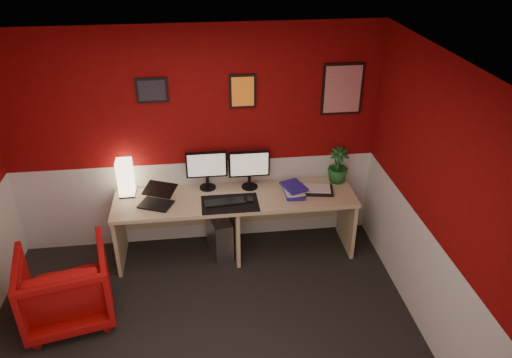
% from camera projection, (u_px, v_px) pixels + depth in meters
% --- Properties ---
extents(ground, '(4.00, 3.50, 0.01)m').
position_uv_depth(ground, '(206.00, 351.00, 4.38)').
color(ground, black).
rests_on(ground, ground).
extents(ceiling, '(4.00, 3.50, 0.01)m').
position_uv_depth(ceiling, '(187.00, 78.00, 3.17)').
color(ceiling, white).
rests_on(ceiling, ground).
extents(wall_back, '(4.00, 0.01, 2.50)m').
position_uv_depth(wall_back, '(195.00, 142.00, 5.29)').
color(wall_back, maroon).
rests_on(wall_back, ground).
extents(wall_right, '(0.01, 3.50, 2.50)m').
position_uv_depth(wall_right, '(445.00, 219.00, 3.99)').
color(wall_right, maroon).
rests_on(wall_right, ground).
extents(wainscot_back, '(4.00, 0.01, 1.00)m').
position_uv_depth(wainscot_back, '(199.00, 201.00, 5.65)').
color(wainscot_back, silver).
rests_on(wainscot_back, ground).
extents(wainscot_right, '(0.01, 3.50, 1.00)m').
position_uv_depth(wainscot_right, '(429.00, 289.00, 4.35)').
color(wainscot_right, silver).
rests_on(wainscot_right, ground).
extents(desk, '(2.60, 0.65, 0.73)m').
position_uv_depth(desk, '(236.00, 225.00, 5.46)').
color(desk, tan).
rests_on(desk, ground).
extents(shoji_lamp, '(0.16, 0.16, 0.40)m').
position_uv_depth(shoji_lamp, '(126.00, 179.00, 5.23)').
color(shoji_lamp, '#FFE5B2').
rests_on(shoji_lamp, desk).
extents(laptop, '(0.39, 0.34, 0.22)m').
position_uv_depth(laptop, '(155.00, 196.00, 5.09)').
color(laptop, black).
rests_on(laptop, desk).
extents(monitor_left, '(0.45, 0.06, 0.58)m').
position_uv_depth(monitor_left, '(207.00, 165.00, 5.32)').
color(monitor_left, black).
rests_on(monitor_left, desk).
extents(monitor_right, '(0.45, 0.06, 0.58)m').
position_uv_depth(monitor_right, '(249.00, 164.00, 5.33)').
color(monitor_right, black).
rests_on(monitor_right, desk).
extents(desk_mat, '(0.60, 0.38, 0.01)m').
position_uv_depth(desk_mat, '(230.00, 204.00, 5.17)').
color(desk_mat, black).
rests_on(desk_mat, desk).
extents(keyboard, '(0.43, 0.18, 0.02)m').
position_uv_depth(keyboard, '(225.00, 202.00, 5.17)').
color(keyboard, black).
rests_on(keyboard, desk_mat).
extents(mouse, '(0.07, 0.11, 0.03)m').
position_uv_depth(mouse, '(250.00, 200.00, 5.20)').
color(mouse, black).
rests_on(mouse, desk_mat).
extents(book_bottom, '(0.21, 0.28, 0.03)m').
position_uv_depth(book_bottom, '(285.00, 194.00, 5.31)').
color(book_bottom, '#2A2199').
rests_on(book_bottom, desk).
extents(book_middle, '(0.21, 0.28, 0.02)m').
position_uv_depth(book_middle, '(285.00, 191.00, 5.33)').
color(book_middle, silver).
rests_on(book_middle, book_bottom).
extents(book_top, '(0.30, 0.34, 0.03)m').
position_uv_depth(book_top, '(285.00, 189.00, 5.32)').
color(book_top, '#2A2199').
rests_on(book_top, book_middle).
extents(zen_tray, '(0.39, 0.31, 0.03)m').
position_uv_depth(zen_tray, '(316.00, 190.00, 5.39)').
color(zen_tray, black).
rests_on(zen_tray, desk).
extents(potted_plant, '(0.23, 0.23, 0.41)m').
position_uv_depth(potted_plant, '(338.00, 165.00, 5.49)').
color(potted_plant, '#19591E').
rests_on(potted_plant, desk).
extents(pc_tower, '(0.30, 0.48, 0.45)m').
position_uv_depth(pc_tower, '(219.00, 234.00, 5.55)').
color(pc_tower, '#99999E').
rests_on(pc_tower, ground).
extents(armchair, '(0.94, 0.96, 0.73)m').
position_uv_depth(armchair, '(66.00, 286.00, 4.59)').
color(armchair, '#B61512').
rests_on(armchair, ground).
extents(art_left, '(0.32, 0.02, 0.26)m').
position_uv_depth(art_left, '(152.00, 90.00, 4.95)').
color(art_left, black).
rests_on(art_left, wall_back).
extents(art_center, '(0.28, 0.02, 0.36)m').
position_uv_depth(art_center, '(243.00, 91.00, 5.07)').
color(art_center, orange).
rests_on(art_center, wall_back).
extents(art_right, '(0.44, 0.02, 0.56)m').
position_uv_depth(art_right, '(342.00, 89.00, 5.19)').
color(art_right, red).
rests_on(art_right, wall_back).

